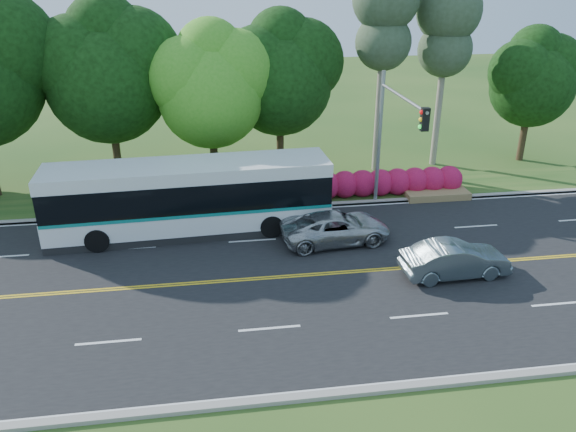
{
  "coord_description": "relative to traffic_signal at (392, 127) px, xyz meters",
  "views": [
    {
      "loc": [
        -2.2,
        -19.85,
        11.65
      ],
      "look_at": [
        0.96,
        2.0,
        1.84
      ],
      "focal_mm": 35.0,
      "sensor_mm": 36.0,
      "label": 1
    }
  ],
  "objects": [
    {
      "name": "traffic_signal",
      "position": [
        0.0,
        0.0,
        0.0
      ],
      "size": [
        0.42,
        6.1,
        7.0
      ],
      "color": "#919399",
      "rests_on": "ground"
    },
    {
      "name": "road",
      "position": [
        -6.49,
        -5.4,
        -4.66
      ],
      "size": [
        60.0,
        14.0,
        0.02
      ],
      "primitive_type": "cube",
      "color": "black",
      "rests_on": "ground"
    },
    {
      "name": "lane_markings",
      "position": [
        -6.59,
        -5.4,
        -4.65
      ],
      "size": [
        57.6,
        13.82,
        0.0
      ],
      "color": "gold",
      "rests_on": "road"
    },
    {
      "name": "curb_north",
      "position": [
        -6.49,
        1.75,
        -4.6
      ],
      "size": [
        60.0,
        0.3,
        0.15
      ],
      "primitive_type": "cube",
      "color": "gray",
      "rests_on": "ground"
    },
    {
      "name": "curb_south",
      "position": [
        -6.49,
        -12.55,
        -4.6
      ],
      "size": [
        60.0,
        0.3,
        0.15
      ],
      "primitive_type": "cube",
      "color": "gray",
      "rests_on": "ground"
    },
    {
      "name": "tree_row",
      "position": [
        -11.65,
        6.73,
        2.06
      ],
      "size": [
        44.7,
        9.1,
        13.84
      ],
      "color": "black",
      "rests_on": "ground"
    },
    {
      "name": "suv",
      "position": [
        -3.19,
        -2.53,
        -3.95
      ],
      "size": [
        5.22,
        2.78,
        1.4
      ],
      "primitive_type": "imported",
      "rotation": [
        0.0,
        0.0,
        1.67
      ],
      "color": "#AFB1B3",
      "rests_on": "road"
    },
    {
      "name": "grass_verge",
      "position": [
        -6.49,
        3.6,
        -4.62
      ],
      "size": [
        60.0,
        4.0,
        0.1
      ],
      "primitive_type": "cube",
      "color": "#264D19",
      "rests_on": "ground"
    },
    {
      "name": "ground",
      "position": [
        -6.49,
        -5.4,
        -4.67
      ],
      "size": [
        120.0,
        120.0,
        0.0
      ],
      "primitive_type": "plane",
      "color": "#264D19",
      "rests_on": "ground"
    },
    {
      "name": "transit_bus",
      "position": [
        -9.79,
        -0.5,
        -2.96
      ],
      "size": [
        13.19,
        3.44,
        3.42
      ],
      "rotation": [
        0.0,
        0.0,
        0.05
      ],
      "color": "white",
      "rests_on": "road"
    },
    {
      "name": "sedan",
      "position": [
        0.93,
        -6.28,
        -3.93
      ],
      "size": [
        4.46,
        1.74,
        1.45
      ],
      "primitive_type": "imported",
      "rotation": [
        0.0,
        0.0,
        1.62
      ],
      "color": "slate",
      "rests_on": "road"
    },
    {
      "name": "bougainvillea_hedge",
      "position": [
        0.69,
        2.75,
        -3.95
      ],
      "size": [
        9.5,
        2.25,
        1.5
      ],
      "color": "#A90E41",
      "rests_on": "ground"
    }
  ]
}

